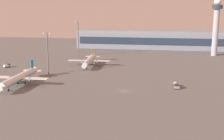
% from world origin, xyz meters
% --- Properties ---
extents(ground_plane, '(416.00, 416.00, 0.00)m').
position_xyz_m(ground_plane, '(0.00, 0.00, 0.00)').
color(ground_plane, '#605E5B').
extents(terminal_building, '(163.05, 22.40, 16.40)m').
position_xyz_m(terminal_building, '(22.05, 141.37, 8.09)').
color(terminal_building, gray).
rests_on(terminal_building, ground).
extents(control_tower, '(8.00, 8.00, 44.45)m').
position_xyz_m(control_tower, '(58.12, 109.26, 25.47)').
color(control_tower, '#A8A8B2').
rests_on(control_tower, ground).
extents(airplane_mid_apron, '(29.96, 38.55, 9.91)m').
position_xyz_m(airplane_mid_apron, '(-53.35, 2.37, 3.75)').
color(airplane_mid_apron, silver).
rests_on(airplane_mid_apron, ground).
extents(airplane_terminal_side, '(27.92, 35.85, 9.19)m').
position_xyz_m(airplane_terminal_side, '(-29.77, 54.71, 3.47)').
color(airplane_terminal_side, silver).
rests_on(airplane_terminal_side, ground).
extents(cargo_loader, '(3.74, 4.57, 2.25)m').
position_xyz_m(cargo_loader, '(-80.58, 41.14, 1.18)').
color(cargo_loader, white).
rests_on(cargo_loader, ground).
extents(fuel_truck, '(2.91, 6.47, 2.35)m').
position_xyz_m(fuel_truck, '(24.27, 8.80, 1.37)').
color(fuel_truck, gray).
rests_on(fuel_truck, ground).
extents(apron_light_west, '(4.80, 0.90, 24.13)m').
position_xyz_m(apron_light_west, '(-47.31, 26.90, 13.88)').
color(apron_light_west, slate).
rests_on(apron_light_west, ground).
extents(apron_light_central, '(4.80, 0.90, 27.12)m').
position_xyz_m(apron_light_central, '(-45.93, 87.61, 15.42)').
color(apron_light_central, slate).
rests_on(apron_light_central, ground).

